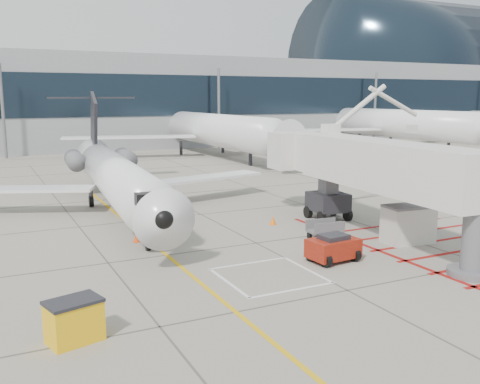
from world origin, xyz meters
name	(u,v)px	position (x,y,z in m)	size (l,w,h in m)	color
ground_plane	(295,264)	(0.00, 0.00, 0.00)	(260.00, 260.00, 0.00)	gray
regional_jet	(122,158)	(-5.08, 12.46, 4.02)	(24.35, 30.71, 8.05)	white
jet_bridge	(386,175)	(6.49, 1.31, 3.65)	(8.64, 18.24, 7.30)	silver
pushback_tug	(333,247)	(1.84, -0.46, 0.70)	(2.40, 1.50, 1.40)	maroon
spill_bin	(74,321)	(-10.80, -3.84, 0.72)	(1.65, 1.10, 1.43)	#F2B30D
baggage_cart	(325,230)	(3.68, 2.85, 0.58)	(1.84, 1.16, 1.16)	#555459
ground_power_unit	(408,224)	(7.46, 0.50, 1.03)	(2.61, 1.52, 2.06)	beige
cone_nose	(137,237)	(-5.76, 7.10, 0.27)	(0.38, 0.38, 0.53)	#E3410B
cone_side	(273,220)	(2.94, 7.36, 0.27)	(0.40, 0.40, 0.55)	orange
terminal_building	(127,102)	(10.00, 70.00, 7.00)	(180.00, 28.00, 14.00)	gray
terminal_glass_band	(151,95)	(10.00, 55.95, 8.00)	(180.00, 0.10, 6.00)	black
terminal_dome	(400,68)	(70.00, 70.00, 14.00)	(40.00, 28.00, 28.00)	black
bg_aircraft_c	(208,108)	(14.82, 46.00, 6.26)	(37.57, 41.75, 12.52)	silver
bg_aircraft_d	(386,105)	(45.45, 46.00, 6.54)	(39.27, 43.63, 13.09)	silver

